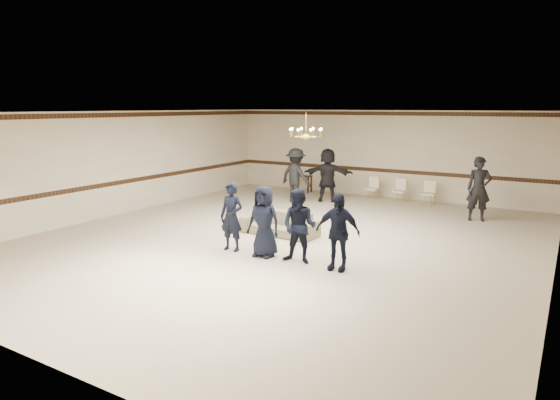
{
  "coord_description": "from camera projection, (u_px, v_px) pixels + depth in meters",
  "views": [
    {
      "loc": [
        6.12,
        -10.5,
        3.34
      ],
      "look_at": [
        0.11,
        -0.5,
        1.11
      ],
      "focal_mm": 31.54,
      "sensor_mm": 36.0,
      "label": 1
    }
  ],
  "objects": [
    {
      "name": "room",
      "position": [
        287.0,
        177.0,
        12.27
      ],
      "size": [
        12.01,
        14.01,
        3.21
      ],
      "color": "#C0AE94",
      "rests_on": "ground"
    },
    {
      "name": "chair_rail",
      "position": [
        381.0,
        170.0,
        18.26
      ],
      "size": [
        12.0,
        0.02,
        0.14
      ],
      "primitive_type": "cube",
      "color": "#3A2011",
      "rests_on": "wall_back"
    },
    {
      "name": "crown_molding",
      "position": [
        383.0,
        113.0,
        17.87
      ],
      "size": [
        12.0,
        0.02,
        0.14
      ],
      "primitive_type": "cube",
      "color": "#3A2011",
      "rests_on": "wall_back"
    },
    {
      "name": "chandelier",
      "position": [
        306.0,
        124.0,
        12.87
      ],
      "size": [
        0.94,
        0.94,
        0.89
      ],
      "primitive_type": null,
      "color": "gold",
      "rests_on": "ceiling"
    },
    {
      "name": "boy_a",
      "position": [
        232.0,
        217.0,
        11.45
      ],
      "size": [
        0.61,
        0.42,
        1.62
      ],
      "primitive_type": "imported",
      "rotation": [
        0.0,
        0.0,
        0.06
      ],
      "color": "black",
      "rests_on": "floor"
    },
    {
      "name": "boy_b",
      "position": [
        264.0,
        221.0,
        10.99
      ],
      "size": [
        0.81,
        0.54,
        1.62
      ],
      "primitive_type": "imported",
      "rotation": [
        0.0,
        0.0,
        0.04
      ],
      "color": "black",
      "rests_on": "floor"
    },
    {
      "name": "boy_c",
      "position": [
        299.0,
        226.0,
        10.53
      ],
      "size": [
        0.84,
        0.69,
        1.62
      ],
      "primitive_type": "imported",
      "rotation": [
        0.0,
        0.0,
        0.1
      ],
      "color": "black",
      "rests_on": "floor"
    },
    {
      "name": "boy_d",
      "position": [
        338.0,
        232.0,
        10.08
      ],
      "size": [
        0.98,
        0.47,
        1.62
      ],
      "primitive_type": "imported",
      "rotation": [
        0.0,
        0.0,
        0.08
      ],
      "color": "black",
      "rests_on": "floor"
    },
    {
      "name": "settee",
      "position": [
        280.0,
        223.0,
        12.97
      ],
      "size": [
        2.1,
        0.87,
        0.61
      ],
      "primitive_type": "imported",
      "rotation": [
        0.0,
        0.0,
        -0.03
      ],
      "color": "#7F7655",
      "rests_on": "floor"
    },
    {
      "name": "adult_left",
      "position": [
        296.0,
        176.0,
        17.21
      ],
      "size": [
        1.35,
        0.95,
        1.9
      ],
      "primitive_type": "imported",
      "rotation": [
        0.0,
        0.0,
        2.93
      ],
      "color": "black",
      "rests_on": "floor"
    },
    {
      "name": "adult_mid",
      "position": [
        328.0,
        175.0,
        17.35
      ],
      "size": [
        1.85,
        1.05,
        1.9
      ],
      "primitive_type": "imported",
      "rotation": [
        0.0,
        0.0,
        3.44
      ],
      "color": "black",
      "rests_on": "floor"
    },
    {
      "name": "adult_right",
      "position": [
        479.0,
        189.0,
        14.43
      ],
      "size": [
        0.81,
        0.67,
        1.9
      ],
      "primitive_type": "imported",
      "rotation": [
        0.0,
        0.0,
        0.37
      ],
      "color": "black",
      "rests_on": "floor"
    },
    {
      "name": "banquet_chair_left",
      "position": [
        372.0,
        189.0,
        17.7
      ],
      "size": [
        0.44,
        0.44,
        0.85
      ],
      "primitive_type": null,
      "rotation": [
        0.0,
        0.0,
        -0.07
      ],
      "color": "beige",
      "rests_on": "floor"
    },
    {
      "name": "banquet_chair_mid",
      "position": [
        399.0,
        191.0,
        17.2
      ],
      "size": [
        0.41,
        0.41,
        0.85
      ],
      "primitive_type": null,
      "rotation": [
        0.0,
        0.0,
        -0.0
      ],
      "color": "beige",
      "rests_on": "floor"
    },
    {
      "name": "banquet_chair_right",
      "position": [
        428.0,
        194.0,
        16.69
      ],
      "size": [
        0.45,
        0.45,
        0.85
      ],
      "primitive_type": null,
      "rotation": [
        0.0,
        0.0,
        0.1
      ],
      "color": "beige",
      "rests_on": "floor"
    },
    {
      "name": "console_table",
      "position": [
        302.0,
        184.0,
        19.41
      ],
      "size": [
        0.81,
        0.36,
        0.67
      ],
      "primitive_type": "cube",
      "rotation": [
        0.0,
        0.0,
        -0.03
      ],
      "color": "black",
      "rests_on": "floor"
    }
  ]
}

